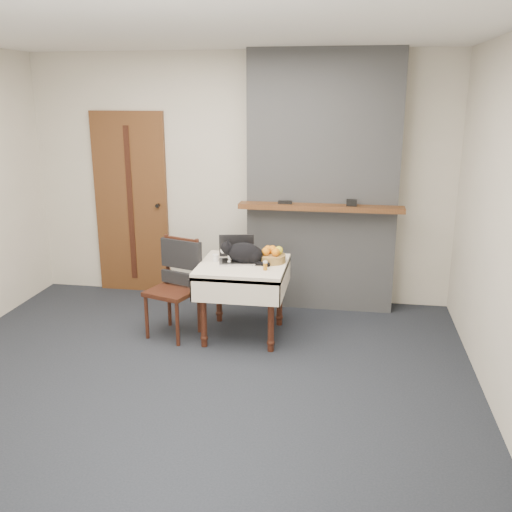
{
  "coord_description": "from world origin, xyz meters",
  "views": [
    {
      "loc": [
        1.18,
        -3.92,
        2.19
      ],
      "look_at": [
        0.38,
        0.87,
        0.79
      ],
      "focal_mm": 40.0,
      "sensor_mm": 36.0,
      "label": 1
    }
  ],
  "objects_px": {
    "cream_jar": "(216,258)",
    "pill_bottle": "(265,265)",
    "fruit_basket": "(272,256)",
    "chair": "(178,273)",
    "side_table": "(243,275)",
    "door": "(131,204)",
    "cat": "(245,253)",
    "laptop": "(237,255)"
  },
  "relations": [
    {
      "from": "cream_jar",
      "to": "side_table",
      "type": "bearing_deg",
      "value": -5.44
    },
    {
      "from": "laptop",
      "to": "cat",
      "type": "xyz_separation_m",
      "value": [
        0.09,
        -0.06,
        0.04
      ]
    },
    {
      "from": "cream_jar",
      "to": "fruit_basket",
      "type": "bearing_deg",
      "value": 7.16
    },
    {
      "from": "cream_jar",
      "to": "fruit_basket",
      "type": "relative_size",
      "value": 0.26
    },
    {
      "from": "door",
      "to": "laptop",
      "type": "bearing_deg",
      "value": -35.71
    },
    {
      "from": "side_table",
      "to": "fruit_basket",
      "type": "relative_size",
      "value": 3.09
    },
    {
      "from": "door",
      "to": "chair",
      "type": "relative_size",
      "value": 2.2
    },
    {
      "from": "door",
      "to": "cream_jar",
      "type": "relative_size",
      "value": 30.98
    },
    {
      "from": "door",
      "to": "side_table",
      "type": "height_order",
      "value": "door"
    },
    {
      "from": "laptop",
      "to": "pill_bottle",
      "type": "relative_size",
      "value": 4.56
    },
    {
      "from": "cat",
      "to": "fruit_basket",
      "type": "bearing_deg",
      "value": 15.05
    },
    {
      "from": "door",
      "to": "cream_jar",
      "type": "distance_m",
      "value": 1.6
    },
    {
      "from": "cream_jar",
      "to": "chair",
      "type": "relative_size",
      "value": 0.07
    },
    {
      "from": "door",
      "to": "fruit_basket",
      "type": "distance_m",
      "value": 1.98
    },
    {
      "from": "laptop",
      "to": "chair",
      "type": "relative_size",
      "value": 0.41
    },
    {
      "from": "cream_jar",
      "to": "chair",
      "type": "distance_m",
      "value": 0.39
    },
    {
      "from": "chair",
      "to": "cream_jar",
      "type": "bearing_deg",
      "value": 26.11
    },
    {
      "from": "laptop",
      "to": "chair",
      "type": "distance_m",
      "value": 0.58
    },
    {
      "from": "side_table",
      "to": "pill_bottle",
      "type": "relative_size",
      "value": 9.56
    },
    {
      "from": "cream_jar",
      "to": "pill_bottle",
      "type": "height_order",
      "value": "pill_bottle"
    },
    {
      "from": "laptop",
      "to": "cream_jar",
      "type": "relative_size",
      "value": 5.76
    },
    {
      "from": "cat",
      "to": "pill_bottle",
      "type": "height_order",
      "value": "cat"
    },
    {
      "from": "cream_jar",
      "to": "laptop",
      "type": "bearing_deg",
      "value": 10.15
    },
    {
      "from": "cream_jar",
      "to": "pill_bottle",
      "type": "relative_size",
      "value": 0.79
    },
    {
      "from": "cream_jar",
      "to": "door",
      "type": "bearing_deg",
      "value": 139.24
    },
    {
      "from": "pill_bottle",
      "to": "side_table",
      "type": "bearing_deg",
      "value": 144.06
    },
    {
      "from": "side_table",
      "to": "cat",
      "type": "bearing_deg",
      "value": 8.38
    },
    {
      "from": "cream_jar",
      "to": "chair",
      "type": "xyz_separation_m",
      "value": [
        -0.35,
        -0.05,
        -0.15
      ]
    },
    {
      "from": "chair",
      "to": "side_table",
      "type": "bearing_deg",
      "value": 20.73
    },
    {
      "from": "door",
      "to": "side_table",
      "type": "distance_m",
      "value": 1.84
    },
    {
      "from": "cat",
      "to": "pill_bottle",
      "type": "distance_m",
      "value": 0.28
    },
    {
      "from": "chair",
      "to": "fruit_basket",
      "type": "bearing_deg",
      "value": 26.02
    },
    {
      "from": "laptop",
      "to": "fruit_basket",
      "type": "bearing_deg",
      "value": -7.38
    },
    {
      "from": "side_table",
      "to": "door",
      "type": "bearing_deg",
      "value": 144.04
    },
    {
      "from": "laptop",
      "to": "fruit_basket",
      "type": "height_order",
      "value": "laptop"
    },
    {
      "from": "side_table",
      "to": "fruit_basket",
      "type": "distance_m",
      "value": 0.32
    },
    {
      "from": "pill_bottle",
      "to": "laptop",
      "type": "bearing_deg",
      "value": 142.95
    },
    {
      "from": "side_table",
      "to": "pill_bottle",
      "type": "height_order",
      "value": "pill_bottle"
    },
    {
      "from": "cat",
      "to": "chair",
      "type": "distance_m",
      "value": 0.66
    },
    {
      "from": "laptop",
      "to": "side_table",
      "type": "bearing_deg",
      "value": -53.25
    },
    {
      "from": "fruit_basket",
      "to": "chair",
      "type": "bearing_deg",
      "value": -172.78
    },
    {
      "from": "cream_jar",
      "to": "fruit_basket",
      "type": "xyz_separation_m",
      "value": [
        0.51,
        0.06,
        0.03
      ]
    }
  ]
}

